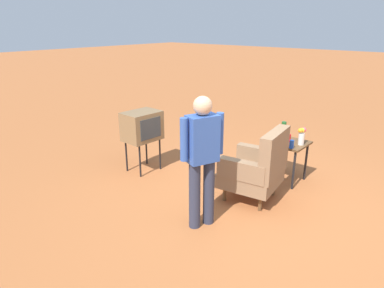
{
  "coord_description": "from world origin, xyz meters",
  "views": [
    {
      "loc": [
        3.82,
        2.1,
        2.41
      ],
      "look_at": [
        -0.01,
        -1.14,
        0.65
      ],
      "focal_mm": 32.44,
      "sensor_mm": 36.0,
      "label": 1
    }
  ],
  "objects_px": {
    "tv_on_stand": "(142,126)",
    "bottle_wine_green": "(283,132)",
    "soda_can_red": "(289,138)",
    "flower_vase": "(302,135)",
    "armchair": "(258,167)",
    "side_table": "(288,148)",
    "soda_can_blue": "(292,144)",
    "person_standing": "(202,155)"
  },
  "relations": [
    {
      "from": "tv_on_stand",
      "to": "bottle_wine_green",
      "type": "distance_m",
      "value": 2.28
    },
    {
      "from": "armchair",
      "to": "side_table",
      "type": "xyz_separation_m",
      "value": [
        -0.87,
        0.03,
        0.05
      ]
    },
    {
      "from": "tv_on_stand",
      "to": "soda_can_blue",
      "type": "xyz_separation_m",
      "value": [
        -0.96,
        2.2,
        -0.07
      ]
    },
    {
      "from": "bottle_wine_green",
      "to": "tv_on_stand",
      "type": "bearing_deg",
      "value": -59.54
    },
    {
      "from": "side_table",
      "to": "soda_can_red",
      "type": "bearing_deg",
      "value": -143.27
    },
    {
      "from": "bottle_wine_green",
      "to": "armchair",
      "type": "bearing_deg",
      "value": 3.66
    },
    {
      "from": "soda_can_red",
      "to": "flower_vase",
      "type": "height_order",
      "value": "flower_vase"
    },
    {
      "from": "soda_can_red",
      "to": "soda_can_blue",
      "type": "relative_size",
      "value": 1.0
    },
    {
      "from": "side_table",
      "to": "soda_can_red",
      "type": "distance_m",
      "value": 0.16
    },
    {
      "from": "side_table",
      "to": "bottle_wine_green",
      "type": "bearing_deg",
      "value": -68.69
    },
    {
      "from": "bottle_wine_green",
      "to": "flower_vase",
      "type": "height_order",
      "value": "bottle_wine_green"
    },
    {
      "from": "side_table",
      "to": "bottle_wine_green",
      "type": "height_order",
      "value": "bottle_wine_green"
    },
    {
      "from": "armchair",
      "to": "tv_on_stand",
      "type": "height_order",
      "value": "armchair"
    },
    {
      "from": "tv_on_stand",
      "to": "bottle_wine_green",
      "type": "xyz_separation_m",
      "value": [
        -1.16,
        1.97,
        0.03
      ]
    },
    {
      "from": "side_table",
      "to": "flower_vase",
      "type": "bearing_deg",
      "value": 93.37
    },
    {
      "from": "side_table",
      "to": "tv_on_stand",
      "type": "xyz_separation_m",
      "value": [
        1.19,
        -2.05,
        0.23
      ]
    },
    {
      "from": "soda_can_blue",
      "to": "soda_can_red",
      "type": "bearing_deg",
      "value": -146.27
    },
    {
      "from": "soda_can_red",
      "to": "soda_can_blue",
      "type": "height_order",
      "value": "same"
    },
    {
      "from": "tv_on_stand",
      "to": "person_standing",
      "type": "xyz_separation_m",
      "value": [
        0.69,
        1.83,
        0.16
      ]
    },
    {
      "from": "side_table",
      "to": "flower_vase",
      "type": "height_order",
      "value": "flower_vase"
    },
    {
      "from": "flower_vase",
      "to": "bottle_wine_green",
      "type": "bearing_deg",
      "value": -80.88
    },
    {
      "from": "bottle_wine_green",
      "to": "soda_can_blue",
      "type": "relative_size",
      "value": 2.62
    },
    {
      "from": "bottle_wine_green",
      "to": "soda_can_blue",
      "type": "height_order",
      "value": "bottle_wine_green"
    },
    {
      "from": "soda_can_blue",
      "to": "tv_on_stand",
      "type": "bearing_deg",
      "value": -66.41
    },
    {
      "from": "tv_on_stand",
      "to": "soda_can_red",
      "type": "bearing_deg",
      "value": 120.58
    },
    {
      "from": "bottle_wine_green",
      "to": "side_table",
      "type": "bearing_deg",
      "value": 111.31
    },
    {
      "from": "tv_on_stand",
      "to": "person_standing",
      "type": "height_order",
      "value": "person_standing"
    },
    {
      "from": "armchair",
      "to": "soda_can_red",
      "type": "distance_m",
      "value": 0.91
    },
    {
      "from": "armchair",
      "to": "bottle_wine_green",
      "type": "bearing_deg",
      "value": -176.34
    },
    {
      "from": "person_standing",
      "to": "flower_vase",
      "type": "distance_m",
      "value": 1.95
    },
    {
      "from": "soda_can_blue",
      "to": "person_standing",
      "type": "bearing_deg",
      "value": -12.67
    },
    {
      "from": "person_standing",
      "to": "soda_can_red",
      "type": "xyz_separation_m",
      "value": [
        -1.9,
        0.21,
        -0.23
      ]
    },
    {
      "from": "side_table",
      "to": "soda_can_blue",
      "type": "distance_m",
      "value": 0.32
    },
    {
      "from": "soda_can_red",
      "to": "flower_vase",
      "type": "distance_m",
      "value": 0.22
    },
    {
      "from": "tv_on_stand",
      "to": "flower_vase",
      "type": "height_order",
      "value": "tv_on_stand"
    },
    {
      "from": "side_table",
      "to": "soda_can_blue",
      "type": "bearing_deg",
      "value": 33.52
    },
    {
      "from": "soda_can_red",
      "to": "person_standing",
      "type": "bearing_deg",
      "value": -6.3
    },
    {
      "from": "person_standing",
      "to": "flower_vase",
      "type": "bearing_deg",
      "value": 167.66
    },
    {
      "from": "person_standing",
      "to": "soda_can_red",
      "type": "distance_m",
      "value": 1.92
    },
    {
      "from": "side_table",
      "to": "bottle_wine_green",
      "type": "xyz_separation_m",
      "value": [
        0.03,
        -0.09,
        0.26
      ]
    },
    {
      "from": "soda_can_blue",
      "to": "flower_vase",
      "type": "relative_size",
      "value": 0.46
    },
    {
      "from": "tv_on_stand",
      "to": "soda_can_blue",
      "type": "bearing_deg",
      "value": 113.59
    }
  ]
}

